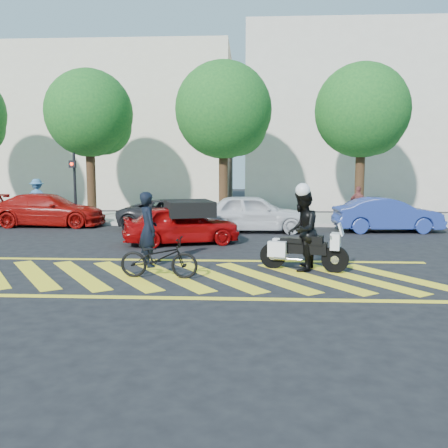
{
  "coord_description": "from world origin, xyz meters",
  "views": [
    {
      "loc": [
        1.25,
        -10.93,
        2.57
      ],
      "look_at": [
        0.58,
        1.67,
        1.05
      ],
      "focal_mm": 38.0,
      "sensor_mm": 36.0,
      "label": 1
    }
  ],
  "objects_px": {
    "red_convertible": "(181,224)",
    "parked_mid_right": "(253,213)",
    "parked_mid_left": "(173,215)",
    "bicycle": "(159,258)",
    "police_motorcycle": "(302,249)",
    "officer_bike": "(148,229)",
    "parked_right": "(387,215)",
    "officer_moto": "(302,231)",
    "parked_left": "(48,210)"
  },
  "relations": [
    {
      "from": "officer_bike",
      "to": "police_motorcycle",
      "type": "distance_m",
      "value": 3.96
    },
    {
      "from": "parked_mid_left",
      "to": "officer_moto",
      "type": "bearing_deg",
      "value": -143.7
    },
    {
      "from": "parked_right",
      "to": "parked_left",
      "type": "bearing_deg",
      "value": 82.07
    },
    {
      "from": "officer_moto",
      "to": "parked_right",
      "type": "height_order",
      "value": "officer_moto"
    },
    {
      "from": "parked_right",
      "to": "officer_moto",
      "type": "bearing_deg",
      "value": 146.75
    },
    {
      "from": "police_motorcycle",
      "to": "officer_moto",
      "type": "bearing_deg",
      "value": -132.02
    },
    {
      "from": "police_motorcycle",
      "to": "parked_right",
      "type": "bearing_deg",
      "value": 76.69
    },
    {
      "from": "police_motorcycle",
      "to": "parked_right",
      "type": "xyz_separation_m",
      "value": [
        4.16,
        7.31,
        0.15
      ]
    },
    {
      "from": "police_motorcycle",
      "to": "parked_mid_right",
      "type": "relative_size",
      "value": 0.49
    },
    {
      "from": "red_convertible",
      "to": "parked_mid_right",
      "type": "distance_m",
      "value": 3.96
    },
    {
      "from": "officer_bike",
      "to": "officer_moto",
      "type": "relative_size",
      "value": 0.97
    },
    {
      "from": "police_motorcycle",
      "to": "officer_bike",
      "type": "bearing_deg",
      "value": -167.4
    },
    {
      "from": "officer_moto",
      "to": "parked_mid_right",
      "type": "distance_m",
      "value": 7.14
    },
    {
      "from": "bicycle",
      "to": "red_convertible",
      "type": "xyz_separation_m",
      "value": [
        -0.18,
        4.92,
        0.18
      ]
    },
    {
      "from": "officer_moto",
      "to": "red_convertible",
      "type": "height_order",
      "value": "officer_moto"
    },
    {
      "from": "red_convertible",
      "to": "parked_right",
      "type": "relative_size",
      "value": 0.94
    },
    {
      "from": "police_motorcycle",
      "to": "officer_moto",
      "type": "height_order",
      "value": "officer_moto"
    },
    {
      "from": "officer_bike",
      "to": "parked_left",
      "type": "distance_m",
      "value": 10.21
    },
    {
      "from": "officer_moto",
      "to": "parked_left",
      "type": "bearing_deg",
      "value": -113.56
    },
    {
      "from": "police_motorcycle",
      "to": "officer_moto",
      "type": "xyz_separation_m",
      "value": [
        -0.02,
        -0.01,
        0.48
      ]
    },
    {
      "from": "bicycle",
      "to": "red_convertible",
      "type": "distance_m",
      "value": 4.93
    },
    {
      "from": "red_convertible",
      "to": "parked_left",
      "type": "bearing_deg",
      "value": 38.55
    },
    {
      "from": "officer_bike",
      "to": "parked_left",
      "type": "xyz_separation_m",
      "value": [
        -6.15,
        8.15,
        -0.26
      ]
    },
    {
      "from": "officer_bike",
      "to": "bicycle",
      "type": "height_order",
      "value": "officer_bike"
    },
    {
      "from": "officer_bike",
      "to": "parked_mid_right",
      "type": "xyz_separation_m",
      "value": [
        2.77,
        6.77,
        -0.22
      ]
    },
    {
      "from": "police_motorcycle",
      "to": "red_convertible",
      "type": "height_order",
      "value": "red_convertible"
    },
    {
      "from": "officer_bike",
      "to": "parked_right",
      "type": "distance_m",
      "value": 10.74
    },
    {
      "from": "parked_mid_right",
      "to": "parked_right",
      "type": "distance_m",
      "value": 5.33
    },
    {
      "from": "red_convertible",
      "to": "bicycle",
      "type": "bearing_deg",
      "value": 165.34
    },
    {
      "from": "parked_left",
      "to": "parked_right",
      "type": "height_order",
      "value": "parked_left"
    },
    {
      "from": "parked_left",
      "to": "parked_mid_left",
      "type": "distance_m",
      "value": 5.7
    },
    {
      "from": "officer_moto",
      "to": "parked_right",
      "type": "relative_size",
      "value": 0.49
    },
    {
      "from": "police_motorcycle",
      "to": "red_convertible",
      "type": "xyz_separation_m",
      "value": [
        -3.59,
        3.91,
        0.13
      ]
    },
    {
      "from": "parked_mid_right",
      "to": "parked_mid_left",
      "type": "bearing_deg",
      "value": 80.31
    },
    {
      "from": "officer_bike",
      "to": "parked_left",
      "type": "bearing_deg",
      "value": 9.14
    },
    {
      "from": "bicycle",
      "to": "parked_left",
      "type": "distance_m",
      "value": 11.53
    },
    {
      "from": "officer_bike",
      "to": "parked_mid_left",
      "type": "relative_size",
      "value": 0.43
    },
    {
      "from": "parked_right",
      "to": "parked_mid_left",
      "type": "bearing_deg",
      "value": 84.94
    },
    {
      "from": "red_convertible",
      "to": "parked_mid_right",
      "type": "relative_size",
      "value": 0.88
    },
    {
      "from": "officer_moto",
      "to": "parked_mid_left",
      "type": "relative_size",
      "value": 0.45
    },
    {
      "from": "parked_left",
      "to": "police_motorcycle",
      "type": "bearing_deg",
      "value": -130.25
    },
    {
      "from": "officer_bike",
      "to": "parked_mid_right",
      "type": "height_order",
      "value": "officer_bike"
    },
    {
      "from": "police_motorcycle",
      "to": "red_convertible",
      "type": "relative_size",
      "value": 0.56
    },
    {
      "from": "officer_bike",
      "to": "police_motorcycle",
      "type": "xyz_separation_m",
      "value": [
        3.93,
        -0.26,
        -0.44
      ]
    },
    {
      "from": "officer_moto",
      "to": "police_motorcycle",
      "type": "bearing_deg",
      "value": 137.98
    },
    {
      "from": "red_convertible",
      "to": "parked_mid_left",
      "type": "xyz_separation_m",
      "value": [
        -0.85,
        3.63,
        -0.04
      ]
    },
    {
      "from": "bicycle",
      "to": "parked_mid_left",
      "type": "xyz_separation_m",
      "value": [
        -1.03,
        8.55,
        0.14
      ]
    },
    {
      "from": "parked_left",
      "to": "parked_right",
      "type": "xyz_separation_m",
      "value": [
        14.24,
        -1.09,
        -0.03
      ]
    },
    {
      "from": "police_motorcycle",
      "to": "parked_right",
      "type": "height_order",
      "value": "parked_right"
    },
    {
      "from": "officer_bike",
      "to": "parked_right",
      "type": "xyz_separation_m",
      "value": [
        8.09,
        7.05,
        -0.29
      ]
    }
  ]
}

